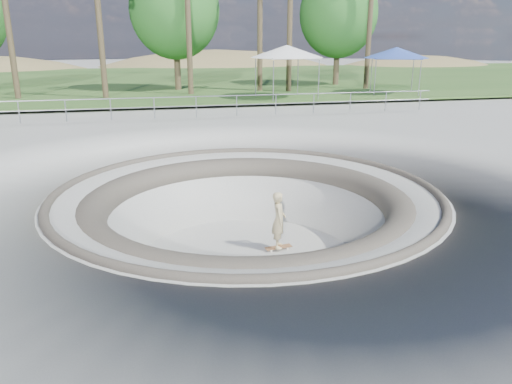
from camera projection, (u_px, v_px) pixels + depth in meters
ground at (247, 192)px, 13.21m from camera, size 180.00×180.00×0.00m
skate_bowl at (247, 255)px, 13.75m from camera, size 14.00×14.00×4.10m
grass_strip at (170, 80)px, 44.79m from camera, size 180.00×36.00×0.12m
distant_hills at (190, 119)px, 69.31m from camera, size 103.20×45.00×28.60m
safety_railing at (196, 107)px, 24.17m from camera, size 25.00×0.06×1.03m
skateboard at (278, 247)px, 14.29m from camera, size 0.81×0.33×0.08m
skater at (279, 220)px, 14.04m from camera, size 0.51×0.67×1.63m
canopy_white at (287, 52)px, 30.39m from camera, size 6.22×6.22×3.17m
canopy_blue at (396, 53)px, 32.87m from camera, size 5.57×5.57×3.00m
bushy_tree_mid at (175, 9)px, 34.31m from camera, size 6.20×5.64×8.95m
bushy_tree_right at (339, 14)px, 38.15m from camera, size 6.04×5.49×8.71m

